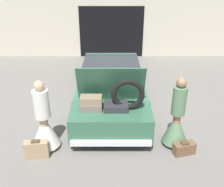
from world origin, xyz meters
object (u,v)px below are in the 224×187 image
Objects in this scene: car at (112,85)px; suitcase_beside_right_person at (185,148)px; person_right at (178,122)px; suitcase_beside_left_person at (38,149)px; person_left at (45,125)px.

car is 9.32× the size of suitcase_beside_right_person.
suitcase_beside_right_person is (1.63, -2.43, -0.43)m from car.
suitcase_beside_left_person is at bearing 89.45° from person_right.
car is at bearing 123.90° from suitcase_beside_right_person.
suitcase_beside_right_person is at bearing 88.34° from person_left.
suitcase_beside_right_person is at bearing -167.16° from person_right.
person_left is 3.20× the size of suitcase_beside_right_person.
person_left is 2.98m from person_right.
person_left reaches higher than suitcase_beside_left_person.
suitcase_beside_left_person is (-3.10, -0.48, -0.40)m from person_right.
car is 2.96m from suitcase_beside_right_person.
suitcase_beside_left_person reaches higher than suitcase_beside_right_person.
suitcase_beside_left_person is at bearing -15.80° from person_left.
person_right reaches higher than suitcase_beside_left_person.
car reaches higher than suitcase_beside_left_person.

